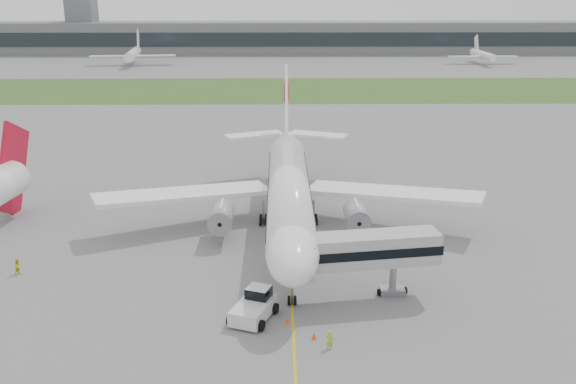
{
  "coord_description": "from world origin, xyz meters",
  "views": [
    {
      "loc": [
        -1.22,
        -69.93,
        28.84
      ],
      "look_at": [
        -0.13,
        2.0,
        5.85
      ],
      "focal_mm": 40.0,
      "sensor_mm": 36.0,
      "label": 1
    }
  ],
  "objects_px": {
    "jet_bridge": "(357,252)",
    "ground_crew_near": "(329,340)",
    "airliner": "(289,186)",
    "pushback_tug": "(255,305)"
  },
  "relations": [
    {
      "from": "pushback_tug",
      "to": "ground_crew_near",
      "type": "bearing_deg",
      "value": -19.24
    },
    {
      "from": "jet_bridge",
      "to": "ground_crew_near",
      "type": "distance_m",
      "value": 10.13
    },
    {
      "from": "airliner",
      "to": "pushback_tug",
      "type": "height_order",
      "value": "airliner"
    },
    {
      "from": "jet_bridge",
      "to": "pushback_tug",
      "type": "bearing_deg",
      "value": -170.8
    },
    {
      "from": "airliner",
      "to": "jet_bridge",
      "type": "xyz_separation_m",
      "value": [
        6.12,
        -19.14,
        -0.53
      ]
    },
    {
      "from": "airliner",
      "to": "jet_bridge",
      "type": "distance_m",
      "value": 20.1
    },
    {
      "from": "pushback_tug",
      "to": "jet_bridge",
      "type": "bearing_deg",
      "value": 39.35
    },
    {
      "from": "airliner",
      "to": "jet_bridge",
      "type": "relative_size",
      "value": 3.62
    },
    {
      "from": "ground_crew_near",
      "to": "jet_bridge",
      "type": "bearing_deg",
      "value": -115.2
    },
    {
      "from": "pushback_tug",
      "to": "ground_crew_near",
      "type": "height_order",
      "value": "pushback_tug"
    }
  ]
}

